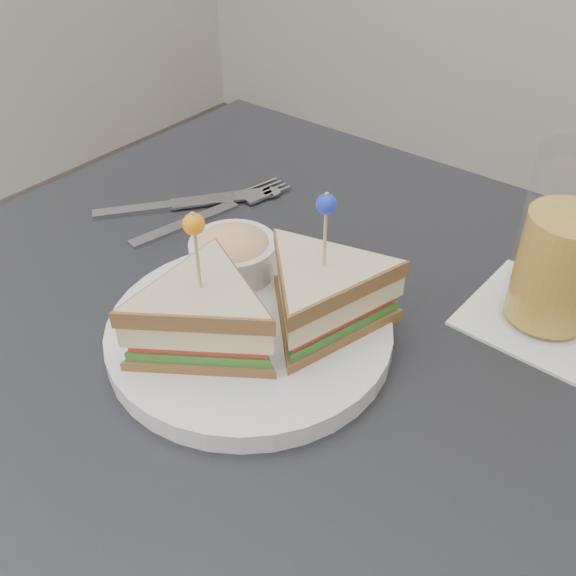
# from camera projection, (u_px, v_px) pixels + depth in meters

# --- Properties ---
(table) EXTENTS (0.80, 0.80, 0.75)m
(table) POSITION_uv_depth(u_px,v_px,m) (274.00, 391.00, 0.63)
(table) COLOR black
(table) RESTS_ON ground
(plate_meal) EXTENTS (0.28, 0.28, 0.15)m
(plate_meal) POSITION_uv_depth(u_px,v_px,m) (257.00, 306.00, 0.55)
(plate_meal) COLOR white
(plate_meal) RESTS_ON table
(cutlery_fork) EXTENTS (0.07, 0.21, 0.01)m
(cutlery_fork) POSITION_uv_depth(u_px,v_px,m) (220.00, 209.00, 0.75)
(cutlery_fork) COLOR silver
(cutlery_fork) RESTS_ON table
(cutlery_knife) EXTENTS (0.15, 0.19, 0.01)m
(cutlery_knife) POSITION_uv_depth(u_px,v_px,m) (180.00, 204.00, 0.76)
(cutlery_knife) COLOR #B4B9BF
(cutlery_knife) RESTS_ON table
(drink_set) EXTENTS (0.14, 0.14, 0.17)m
(drink_set) POSITION_uv_depth(u_px,v_px,m) (563.00, 254.00, 0.55)
(drink_set) COLOR white
(drink_set) RESTS_ON table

